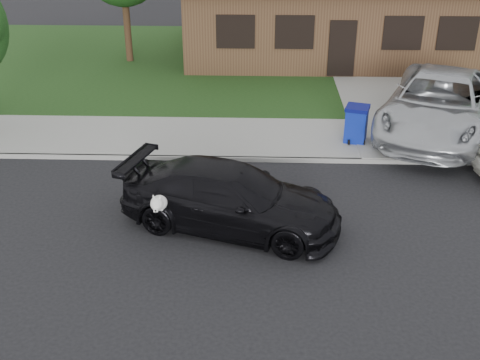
{
  "coord_description": "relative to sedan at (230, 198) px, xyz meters",
  "views": [
    {
      "loc": [
        0.94,
        -11.49,
        7.01
      ],
      "look_at": [
        0.54,
        0.17,
        1.1
      ],
      "focal_mm": 45.0,
      "sensor_mm": 36.0,
      "label": 1
    }
  ],
  "objects": [
    {
      "name": "curb",
      "position": [
        -0.33,
        3.43,
        -0.65
      ],
      "size": [
        60.0,
        0.12,
        0.12
      ],
      "primitive_type": "cube",
      "color": "gray",
      "rests_on": "ground"
    },
    {
      "name": "recycling_bin",
      "position": [
        3.4,
        4.69,
        -0.05
      ],
      "size": [
        0.79,
        0.79,
        1.06
      ],
      "rotation": [
        0.0,
        0.0,
        -0.29
      ],
      "color": "#0D2298",
      "rests_on": "sidewalk"
    },
    {
      "name": "sidewalk",
      "position": [
        -0.33,
        4.93,
        -0.65
      ],
      "size": [
        60.0,
        3.0,
        0.12
      ],
      "primitive_type": "cube",
      "color": "gray",
      "rests_on": "ground"
    },
    {
      "name": "lawn",
      "position": [
        -0.33,
        12.93,
        -0.64
      ],
      "size": [
        60.0,
        13.0,
        0.13
      ],
      "primitive_type": "cube",
      "color": "#193814",
      "rests_on": "ground"
    },
    {
      "name": "driveway",
      "position": [
        5.67,
        9.93,
        -0.64
      ],
      "size": [
        4.5,
        13.0,
        0.14
      ],
      "primitive_type": "cube",
      "color": "gray",
      "rests_on": "ground"
    },
    {
      "name": "minivan",
      "position": [
        5.88,
        5.42,
        0.31
      ],
      "size": [
        5.11,
        6.95,
        1.75
      ],
      "primitive_type": "imported",
      "rotation": [
        0.0,
        0.0,
        -0.39
      ],
      "color": "#BABEC2",
      "rests_on": "driveway"
    },
    {
      "name": "sedan",
      "position": [
        0.0,
        0.0,
        0.0
      ],
      "size": [
        5.25,
        3.31,
        1.42
      ],
      "rotation": [
        0.0,
        0.0,
        1.28
      ],
      "color": "black",
      "rests_on": "ground"
    },
    {
      "name": "house",
      "position": [
        3.67,
        14.93,
        1.42
      ],
      "size": [
        12.6,
        8.6,
        4.65
      ],
      "color": "#422B1C",
      "rests_on": "ground"
    },
    {
      "name": "ground",
      "position": [
        -0.33,
        -0.07,
        -0.71
      ],
      "size": [
        120.0,
        120.0,
        0.0
      ],
      "primitive_type": "plane",
      "color": "black",
      "rests_on": "ground"
    }
  ]
}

